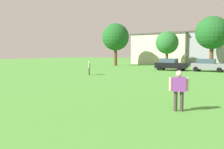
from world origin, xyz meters
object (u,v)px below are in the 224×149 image
parked_car_gray_1 (208,65)px  tree_far_left (116,37)px  bystander_midfield (89,67)px  tree_far_right (212,33)px  parked_car_black_0 (171,64)px  adult_bystander (179,87)px  tree_center (167,43)px

parked_car_gray_1 → tree_far_left: tree_far_left is taller
parked_car_gray_1 → tree_far_left: 20.38m
bystander_midfield → tree_far_right: tree_far_right is taller
parked_car_black_0 → tree_far_right: tree_far_right is taller
bystander_midfield → tree_far_left: bearing=-14.8°
tree_far_right → adult_bystander: bearing=-81.1°
bystander_midfield → tree_far_left: 21.71m
tree_far_left → tree_far_right: size_ratio=0.94×
parked_car_gray_1 → tree_center: bearing=135.4°
adult_bystander → parked_car_gray_1: adult_bystander is taller
tree_far_right → parked_car_gray_1: bearing=-81.1°
tree_far_left → tree_far_right: (17.00, 2.97, 0.33)m
tree_far_right → bystander_midfield: bearing=-111.2°
parked_car_black_0 → tree_center: bearing=113.0°
parked_car_gray_1 → tree_center: size_ratio=0.68×
parked_car_black_0 → adult_bystander: bearing=-70.1°
parked_car_gray_1 → tree_far_right: bearing=98.9°
adult_bystander → tree_far_right: size_ratio=0.21×
bystander_midfield → tree_far_right: 24.64m
adult_bystander → parked_car_gray_1: 25.34m
tree_far_right → tree_far_left: bearing=-170.1°
tree_center → tree_far_left: bearing=-169.8°
bystander_midfield → parked_car_black_0: bearing=-61.4°
parked_car_black_0 → tree_far_left: 16.14m
adult_bystander → parked_car_black_0: 26.17m
parked_car_gray_1 → tree_center: tree_center is taller
tree_center → tree_far_right: bearing=9.5°
tree_far_left → tree_far_right: tree_far_right is taller
adult_bystander → bystander_midfield: 18.93m
tree_center → parked_car_black_0: bearing=-67.0°
parked_car_black_0 → parked_car_gray_1: bearing=4.9°
adult_bystander → tree_far_right: bearing=-105.0°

